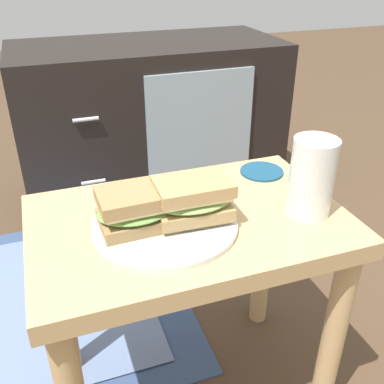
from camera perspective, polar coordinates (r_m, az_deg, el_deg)
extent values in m
cube|color=tan|center=(0.80, -0.40, -4.28)|extent=(0.56, 0.36, 0.04)
cylinder|color=tan|center=(0.95, 17.58, -17.58)|extent=(0.04, 0.04, 0.43)
cylinder|color=tan|center=(1.03, -16.53, -13.12)|extent=(0.04, 0.04, 0.43)
cylinder|color=tan|center=(1.13, 9.12, -7.81)|extent=(0.04, 0.04, 0.43)
cube|color=black|center=(1.73, -5.33, 9.11)|extent=(0.96, 0.44, 0.58)
cube|color=#8C9EA8|center=(1.56, 1.08, 7.35)|extent=(0.38, 0.01, 0.44)
cylinder|color=silver|center=(1.44, -13.48, 9.04)|extent=(0.08, 0.01, 0.01)
cylinder|color=silver|center=(1.53, -12.53, 1.28)|extent=(0.08, 0.01, 0.01)
cylinder|color=silver|center=(0.77, -3.46, -4.12)|extent=(0.25, 0.25, 0.01)
cube|color=#9E7A4C|center=(0.75, -7.14, -3.53)|extent=(0.12, 0.09, 0.02)
ellipsoid|color=#729E4C|center=(0.74, -7.23, -2.30)|extent=(0.13, 0.10, 0.02)
cube|color=beige|center=(0.74, -7.29, -1.57)|extent=(0.11, 0.08, 0.01)
cube|color=#9E7A4C|center=(0.73, -7.35, -0.63)|extent=(0.12, 0.09, 0.02)
cube|color=tan|center=(0.76, 0.09, -2.23)|extent=(0.13, 0.09, 0.02)
ellipsoid|color=#8CB260|center=(0.75, 0.09, -0.99)|extent=(0.14, 0.10, 0.02)
cube|color=beige|center=(0.75, 0.09, -0.26)|extent=(0.12, 0.08, 0.01)
cube|color=tan|center=(0.74, 0.10, 0.68)|extent=(0.13, 0.09, 0.02)
cylinder|color=silver|center=(0.80, 15.11, 1.83)|extent=(0.08, 0.08, 0.14)
cylinder|color=#C67219|center=(0.81, 14.99, 0.96)|extent=(0.07, 0.07, 0.11)
cylinder|color=white|center=(0.78, 15.54, 4.77)|extent=(0.07, 0.07, 0.01)
cylinder|color=navy|center=(0.95, 8.92, 2.62)|extent=(0.09, 0.09, 0.01)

